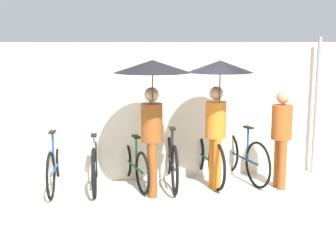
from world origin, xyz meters
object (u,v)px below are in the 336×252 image
Objects in this scene: parked_bicycle_3 at (171,160)px; pedestrian_leading at (152,87)px; parked_bicycle_4 at (206,157)px; parked_bicycle_1 at (95,163)px; parked_bicycle_0 at (56,165)px; parked_bicycle_5 at (242,156)px; pedestrian_center at (219,89)px; pedestrian_trailing at (281,132)px; parked_bicycle_2 at (133,164)px.

pedestrian_leading is (-0.40, -0.62, 1.25)m from parked_bicycle_3.
parked_bicycle_1 is at bearing 88.26° from parked_bicycle_4.
parked_bicycle_3 is at bearing -87.36° from parked_bicycle_0.
parked_bicycle_0 is at bearing 79.46° from parked_bicycle_5.
parked_bicycle_4 is 0.91× the size of pedestrian_center.
pedestrian_trailing is at bearing 172.59° from pedestrian_center.
parked_bicycle_3 is 1.19× the size of pedestrian_trailing.
pedestrian_trailing is (2.26, -0.59, 0.54)m from parked_bicycle_2.
parked_bicycle_1 is at bearing -36.85° from pedestrian_leading.
parked_bicycle_4 is (2.44, -0.03, 0.02)m from parked_bicycle_0.
pedestrian_leading is 1.05m from pedestrian_center.
pedestrian_leading is (-1.01, -0.69, 1.25)m from parked_bicycle_4.
parked_bicycle_5 is (1.22, 0.03, -0.00)m from parked_bicycle_3.
parked_bicycle_1 is 2.98m from pedestrian_trailing.
parked_bicycle_1 is at bearing -9.05° from pedestrian_trailing.
pedestrian_center is at bearing -122.58° from parked_bicycle_2.
parked_bicycle_0 is 1.83m from parked_bicycle_3.
parked_bicycle_2 is at bearing -86.34° from parked_bicycle_0.
parked_bicycle_2 is at bearing 80.00° from parked_bicycle_5.
pedestrian_trailing is at bearing -174.86° from pedestrian_leading.
parked_bicycle_2 reaches higher than parked_bicycle_1.
pedestrian_center is (1.24, -0.53, 1.23)m from parked_bicycle_2.
parked_bicycle_0 reaches higher than parked_bicycle_1.
pedestrian_leading is at bearing -125.68° from parked_bicycle_1.
parked_bicycle_0 is 0.61m from parked_bicycle_1.
parked_bicycle_1 is 0.94× the size of parked_bicycle_4.
parked_bicycle_0 is 3.58m from pedestrian_trailing.
parked_bicycle_1 is 0.61m from parked_bicycle_2.
parked_bicycle_4 is 1.05× the size of parked_bicycle_5.
pedestrian_leading is at bearing 152.82° from parked_bicycle_3.
parked_bicycle_4 is at bearing -98.77° from parked_bicycle_2.
parked_bicycle_4 is at bearing -142.90° from pedestrian_leading.
parked_bicycle_4 is at bearing -91.65° from pedestrian_center.
parked_bicycle_4 reaches higher than parked_bicycle_0.
parked_bicycle_4 is at bearing -84.89° from parked_bicycle_0.
parked_bicycle_2 reaches higher than parked_bicycle_4.
pedestrian_leading is at bearing 4.98° from pedestrian_trailing.
parked_bicycle_4 is 1.30m from pedestrian_trailing.
parked_bicycle_4 is (1.83, 0.01, 0.01)m from parked_bicycle_1.
parked_bicycle_5 is 0.86× the size of pedestrian_leading.
pedestrian_leading reaches higher than pedestrian_trailing.
parked_bicycle_0 is 1.10× the size of pedestrian_trailing.
parked_bicycle_1 is (0.61, -0.05, 0.01)m from parked_bicycle_0.
parked_bicycle_1 is 1.07× the size of parked_bicycle_2.
pedestrian_leading reaches higher than parked_bicycle_0.
parked_bicycle_3 is (0.61, -0.06, 0.04)m from parked_bicycle_2.
parked_bicycle_4 is (1.22, 0.01, 0.04)m from parked_bicycle_2.
pedestrian_trailing is (1.65, -0.54, 0.50)m from parked_bicycle_3.
parked_bicycle_3 is at bearing -120.26° from pedestrian_leading.
parked_bicycle_2 is (1.22, -0.05, -0.02)m from parked_bicycle_0.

